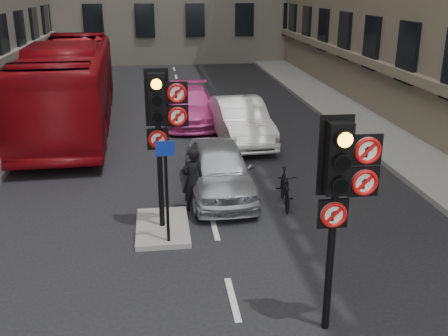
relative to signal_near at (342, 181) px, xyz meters
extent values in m
cube|color=gray|center=(5.71, 11.01, -2.50)|extent=(3.00, 50.00, 0.16)
cube|color=gray|center=(-2.69, 4.01, -2.52)|extent=(1.20, 2.00, 0.12)
cylinder|color=black|center=(-0.09, 0.01, -1.38)|extent=(0.12, 0.12, 2.40)
cube|color=black|center=(-0.09, 0.01, 0.37)|extent=(0.36, 0.28, 1.10)
cube|color=black|center=(-0.09, 0.14, 0.37)|extent=(0.52, 0.03, 1.25)
cylinder|color=orange|center=(-0.09, -0.24, 0.72)|extent=(0.22, 0.01, 0.22)
cylinder|color=black|center=(-0.09, -0.24, 0.37)|extent=(0.22, 0.01, 0.22)
cylinder|color=black|center=(-0.09, -0.24, 0.02)|extent=(0.22, 0.01, 0.22)
cube|color=black|center=(0.33, -0.01, 0.49)|extent=(0.47, 0.05, 0.47)
cylinder|color=white|center=(0.33, -0.05, 0.49)|extent=(0.41, 0.02, 0.41)
torus|color=#BF0C0A|center=(0.33, -0.07, 0.49)|extent=(0.41, 0.06, 0.41)
cube|color=#BF0C0A|center=(0.33, -0.07, 0.49)|extent=(0.25, 0.01, 0.25)
cube|color=black|center=(0.33, -0.01, -0.01)|extent=(0.47, 0.05, 0.47)
cylinder|color=white|center=(0.33, -0.05, -0.01)|extent=(0.41, 0.02, 0.41)
torus|color=#BF0C0A|center=(0.33, -0.07, -0.01)|extent=(0.41, 0.06, 0.41)
cube|color=#BF0C0A|center=(0.33, -0.07, -0.01)|extent=(0.25, 0.01, 0.25)
cube|color=black|center=(-0.11, -0.01, -0.51)|extent=(0.47, 0.05, 0.47)
cylinder|color=white|center=(-0.11, -0.05, -0.51)|extent=(0.41, 0.02, 0.41)
torus|color=#BF0C0A|center=(-0.11, -0.07, -0.51)|extent=(0.41, 0.06, 0.41)
cube|color=#BF0C0A|center=(-0.11, -0.07, -0.51)|extent=(0.25, 0.01, 0.25)
cylinder|color=black|center=(-2.69, 4.01, -1.26)|extent=(0.12, 0.12, 2.40)
cube|color=black|center=(-2.69, 4.01, 0.49)|extent=(0.36, 0.28, 1.10)
cube|color=black|center=(-2.69, 4.14, 0.49)|extent=(0.52, 0.03, 1.25)
cylinder|color=orange|center=(-2.69, 3.76, 0.84)|extent=(0.22, 0.02, 0.22)
cylinder|color=black|center=(-2.69, 3.76, 0.49)|extent=(0.22, 0.02, 0.22)
cylinder|color=black|center=(-2.69, 3.76, 0.14)|extent=(0.22, 0.02, 0.22)
cube|color=black|center=(-2.27, 3.99, 0.61)|extent=(0.47, 0.05, 0.47)
cylinder|color=white|center=(-2.27, 3.95, 0.61)|extent=(0.41, 0.02, 0.41)
torus|color=#BF0C0A|center=(-2.27, 3.93, 0.61)|extent=(0.41, 0.06, 0.41)
cube|color=#BF0C0A|center=(-2.27, 3.93, 0.61)|extent=(0.25, 0.02, 0.25)
cube|color=black|center=(-2.27, 3.99, 0.11)|extent=(0.47, 0.05, 0.47)
cylinder|color=white|center=(-2.27, 3.95, 0.11)|extent=(0.41, 0.02, 0.41)
torus|color=#BF0C0A|center=(-2.27, 3.93, 0.11)|extent=(0.41, 0.06, 0.41)
cube|color=#BF0C0A|center=(-2.27, 3.93, 0.11)|extent=(0.25, 0.02, 0.25)
cube|color=black|center=(-2.71, 3.99, -0.39)|extent=(0.47, 0.05, 0.47)
cylinder|color=white|center=(-2.71, 3.95, -0.39)|extent=(0.41, 0.02, 0.41)
torus|color=#BF0C0A|center=(-2.71, 3.93, -0.39)|extent=(0.41, 0.06, 0.41)
cube|color=#BF0C0A|center=(-2.71, 3.93, -0.39)|extent=(0.25, 0.02, 0.25)
imported|color=#9B9EA2|center=(-1.13, 6.01, -1.87)|extent=(1.72, 4.18, 1.42)
imported|color=silver|center=(0.21, 10.84, -1.82)|extent=(1.92, 4.74, 1.53)
imported|color=#DD4196|center=(-1.36, 13.77, -1.89)|extent=(2.08, 4.84, 1.39)
imported|color=maroon|center=(-5.99, 13.58, -0.92)|extent=(3.34, 12.08, 3.33)
imported|color=black|center=(0.43, 5.01, -2.10)|extent=(0.63, 1.64, 0.96)
imported|color=black|center=(-1.90, 5.06, -1.78)|extent=(0.68, 0.55, 1.61)
cylinder|color=black|center=(-2.57, 3.21, -1.35)|extent=(0.07, 0.07, 2.22)
cube|color=navy|center=(-2.57, 3.15, -0.36)|extent=(0.39, 0.07, 0.31)
camera|label=1|loc=(-2.68, -7.01, 2.79)|focal=42.00mm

